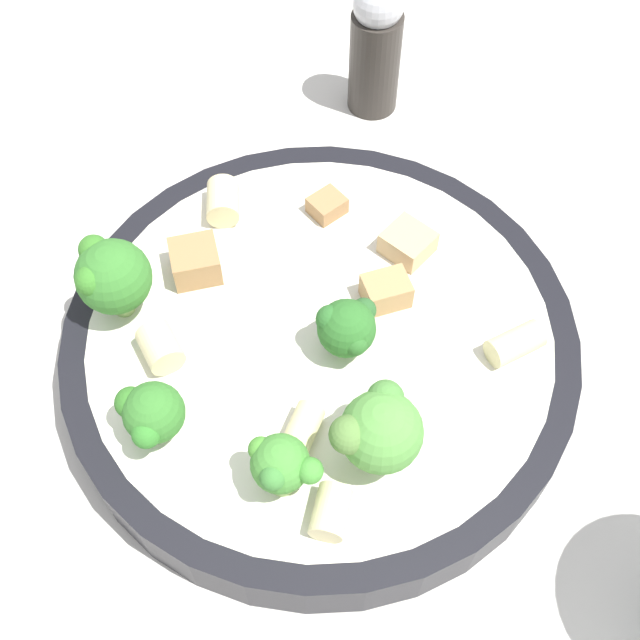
# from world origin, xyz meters

# --- Properties ---
(ground_plane) EXTENTS (2.00, 2.00, 0.00)m
(ground_plane) POSITION_xyz_m (0.00, 0.00, 0.00)
(ground_plane) COLOR beige
(pasta_bowl) EXTENTS (0.25, 0.25, 0.03)m
(pasta_bowl) POSITION_xyz_m (0.00, 0.00, 0.02)
(pasta_bowl) COLOR black
(pasta_bowl) RESTS_ON ground_plane
(broccoli_floret_0) EXTENTS (0.03, 0.03, 0.03)m
(broccoli_floret_0) POSITION_xyz_m (0.01, 0.08, 0.05)
(broccoli_floret_0) COLOR #93B766
(broccoli_floret_0) RESTS_ON pasta_bowl
(broccoli_floret_1) EXTENTS (0.04, 0.04, 0.04)m
(broccoli_floret_1) POSITION_xyz_m (-0.03, 0.06, 0.06)
(broccoli_floret_1) COLOR #9EC175
(broccoli_floret_1) RESTS_ON pasta_bowl
(broccoli_floret_2) EXTENTS (0.03, 0.03, 0.03)m
(broccoli_floret_2) POSITION_xyz_m (0.07, 0.06, 0.05)
(broccoli_floret_2) COLOR #9EC175
(broccoli_floret_2) RESTS_ON pasta_bowl
(broccoli_floret_3) EXTENTS (0.04, 0.04, 0.04)m
(broccoli_floret_3) POSITION_xyz_m (0.10, -0.01, 0.06)
(broccoli_floret_3) COLOR #93B766
(broccoli_floret_3) RESTS_ON pasta_bowl
(broccoli_floret_4) EXTENTS (0.03, 0.03, 0.03)m
(broccoli_floret_4) POSITION_xyz_m (-0.01, 0.01, 0.05)
(broccoli_floret_4) COLOR #9EC175
(broccoli_floret_4) RESTS_ON pasta_bowl
(rigatoni_0) EXTENTS (0.02, 0.02, 0.01)m
(rigatoni_0) POSITION_xyz_m (-0.01, 0.09, 0.04)
(rigatoni_0) COLOR beige
(rigatoni_0) RESTS_ON pasta_bowl
(rigatoni_1) EXTENTS (0.02, 0.02, 0.02)m
(rigatoni_1) POSITION_xyz_m (0.05, -0.07, 0.04)
(rigatoni_1) COLOR beige
(rigatoni_1) RESTS_ON pasta_bowl
(rigatoni_2) EXTENTS (0.03, 0.03, 0.01)m
(rigatoni_2) POSITION_xyz_m (-0.09, 0.01, 0.04)
(rigatoni_2) COLOR beige
(rigatoni_2) RESTS_ON pasta_bowl
(rigatoni_3) EXTENTS (0.02, 0.03, 0.01)m
(rigatoni_3) POSITION_xyz_m (0.01, 0.06, 0.04)
(rigatoni_3) COLOR beige
(rigatoni_3) RESTS_ON pasta_bowl
(rigatoni_4) EXTENTS (0.03, 0.03, 0.02)m
(rigatoni_4) POSITION_xyz_m (0.07, 0.02, 0.04)
(rigatoni_4) COLOR beige
(rigatoni_4) RESTS_ON pasta_bowl
(chicken_chunk_0) EXTENTS (0.02, 0.02, 0.01)m
(chicken_chunk_0) POSITION_xyz_m (0.00, -0.08, 0.03)
(chicken_chunk_0) COLOR #A87A4C
(chicken_chunk_0) RESTS_ON pasta_bowl
(chicken_chunk_1) EXTENTS (0.03, 0.03, 0.02)m
(chicken_chunk_1) POSITION_xyz_m (0.06, -0.03, 0.04)
(chicken_chunk_1) COLOR #A87A4C
(chicken_chunk_1) RESTS_ON pasta_bowl
(chicken_chunk_2) EXTENTS (0.03, 0.03, 0.01)m
(chicken_chunk_2) POSITION_xyz_m (-0.04, -0.05, 0.04)
(chicken_chunk_2) COLOR tan
(chicken_chunk_2) RESTS_ON pasta_bowl
(chicken_chunk_3) EXTENTS (0.03, 0.02, 0.01)m
(chicken_chunk_3) POSITION_xyz_m (-0.03, -0.02, 0.04)
(chicken_chunk_3) COLOR tan
(chicken_chunk_3) RESTS_ON pasta_bowl
(pepper_shaker) EXTENTS (0.03, 0.03, 0.09)m
(pepper_shaker) POSITION_xyz_m (-0.02, -0.20, 0.04)
(pepper_shaker) COLOR #332D28
(pepper_shaker) RESTS_ON ground_plane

